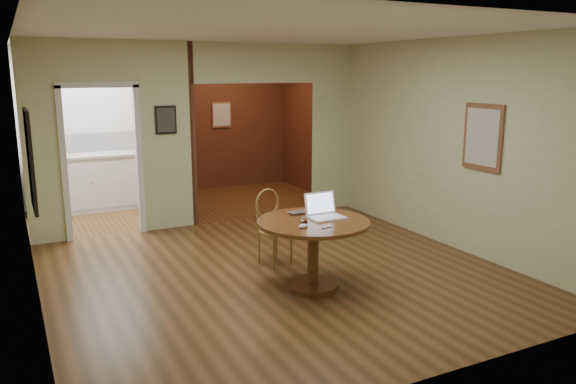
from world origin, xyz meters
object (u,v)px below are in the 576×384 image
dining_table (313,238)px  closed_laptop (305,213)px  open_laptop (324,211)px  chair (272,223)px

dining_table → closed_laptop: (0.06, 0.28, 0.21)m
dining_table → open_laptop: bearing=23.1°
chair → open_laptop: open_laptop is taller
open_laptop → chair: bearing=104.4°
dining_table → closed_laptop: closed_laptop is taller
closed_laptop → open_laptop: bearing=-67.5°
open_laptop → closed_laptop: 0.24m
chair → closed_laptop: size_ratio=2.63×
chair → closed_laptop: 0.68m
open_laptop → closed_laptop: bearing=117.2°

